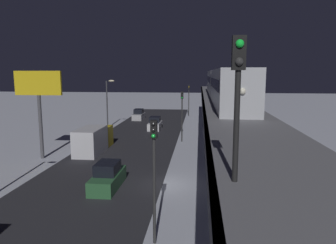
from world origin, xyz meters
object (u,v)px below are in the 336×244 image
(sedan_green, at_px, (108,177))
(traffic_light_mid, at_px, (182,109))
(sedan_silver, at_px, (139,115))
(sedan_white, at_px, (155,124))
(traffic_light_near, at_px, (154,164))
(traffic_light_far, at_px, (189,96))
(box_truck, at_px, (94,140))
(subway_train, at_px, (223,84))
(rail_signal, at_px, (238,84))
(commercial_billboard, at_px, (39,92))

(sedan_green, xyz_separation_m, traffic_light_mid, (-4.70, -16.99, 3.40))
(sedan_silver, relative_size, traffic_light_mid, 0.71)
(sedan_white, relative_size, traffic_light_near, 0.69)
(traffic_light_mid, distance_m, traffic_light_far, 24.59)
(sedan_silver, xyz_separation_m, traffic_light_near, (-9.30, 43.65, 3.40))
(traffic_light_mid, bearing_deg, box_truck, 32.82)
(subway_train, height_order, rail_signal, rail_signal)
(box_truck, relative_size, traffic_light_near, 1.16)
(sedan_green, relative_size, traffic_light_near, 0.73)
(sedan_green, distance_m, sedan_silver, 36.34)
(sedan_green, height_order, sedan_silver, same)
(commercial_billboard, bearing_deg, sedan_silver, -98.97)
(sedan_silver, relative_size, box_truck, 0.62)
(sedan_white, height_order, sedan_silver, same)
(sedan_green, bearing_deg, traffic_light_mid, 74.54)
(subway_train, distance_m, traffic_light_far, 25.53)
(subway_train, height_order, commercial_billboard, subway_train)
(sedan_silver, height_order, commercial_billboard, commercial_billboard)
(sedan_silver, bearing_deg, traffic_light_far, -149.24)
(subway_train, distance_m, sedan_green, 20.43)
(sedan_green, bearing_deg, traffic_light_near, -58.28)
(rail_signal, xyz_separation_m, traffic_light_near, (3.21, -6.27, -4.15))
(traffic_light_mid, height_order, commercial_billboard, commercial_billboard)
(sedan_silver, distance_m, traffic_light_far, 11.34)
(rail_signal, relative_size, sedan_silver, 0.87)
(sedan_silver, distance_m, traffic_light_mid, 21.48)
(sedan_white, height_order, traffic_light_far, traffic_light_far)
(rail_signal, distance_m, box_truck, 28.68)
(sedan_green, height_order, traffic_light_far, traffic_light_far)
(traffic_light_near, distance_m, commercial_billboard, 20.63)
(traffic_light_near, bearing_deg, traffic_light_far, -90.00)
(traffic_light_near, xyz_separation_m, traffic_light_mid, (0.00, -24.59, 0.00))
(box_truck, height_order, traffic_light_near, traffic_light_near)
(sedan_white, bearing_deg, commercial_billboard, -116.62)
(sedan_white, relative_size, sedan_green, 0.95)
(sedan_green, height_order, commercial_billboard, commercial_billboard)
(sedan_green, relative_size, commercial_billboard, 0.52)
(sedan_white, height_order, traffic_light_mid, traffic_light_mid)
(traffic_light_near, relative_size, traffic_light_mid, 1.00)
(traffic_light_mid, bearing_deg, commercial_billboard, 34.51)
(traffic_light_near, bearing_deg, commercial_billboard, -47.57)
(sedan_white, height_order, sedan_green, same)
(subway_train, height_order, traffic_light_near, subway_train)
(sedan_white, height_order, box_truck, box_truck)
(sedan_white, distance_m, sedan_silver, 11.35)
(subway_train, distance_m, box_truck, 16.75)
(sedan_silver, xyz_separation_m, commercial_billboard, (4.51, 28.55, 6.03))
(box_truck, xyz_separation_m, traffic_light_near, (-9.50, 18.46, 2.85))
(subway_train, bearing_deg, sedan_silver, -53.52)
(rail_signal, relative_size, traffic_light_far, 0.62)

